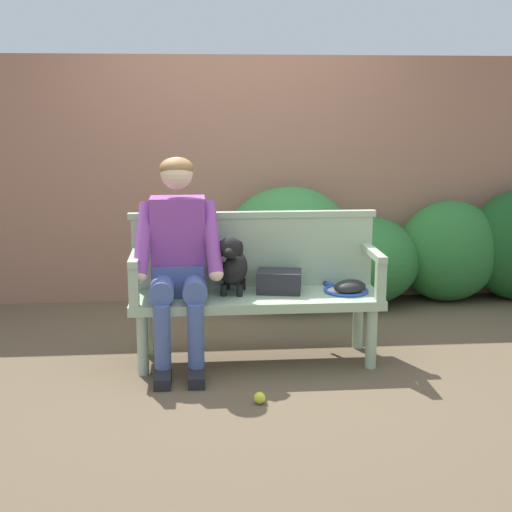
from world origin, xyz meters
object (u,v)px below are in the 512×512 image
object	(u,v)px
sports_bag	(279,281)
tennis_ball	(260,398)
dog_on_bench	(232,264)
person_seated	(178,254)
garden_bench	(256,303)
tennis_racket	(343,289)
baseball_glove	(350,287)

from	to	relation	value
sports_bag	tennis_ball	size ratio (longest dim) A/B	4.24
dog_on_bench	tennis_ball	bearing A→B (deg)	-80.89
person_seated	dog_on_bench	size ratio (longest dim) A/B	3.34
person_seated	dog_on_bench	bearing A→B (deg)	5.11
garden_bench	sports_bag	distance (m)	0.21
tennis_racket	baseball_glove	size ratio (longest dim) A/B	2.56
garden_bench	dog_on_bench	bearing A→B (deg)	172.83
dog_on_bench	baseball_glove	bearing A→B (deg)	-4.19
baseball_glove	tennis_ball	bearing A→B (deg)	-160.76
dog_on_bench	tennis_ball	size ratio (longest dim) A/B	5.97
dog_on_bench	tennis_racket	xyz separation A→B (m)	(0.72, 0.02, -0.19)
sports_bag	garden_bench	bearing A→B (deg)	-163.51
tennis_racket	sports_bag	xyz separation A→B (m)	(-0.42, 0.01, 0.06)
sports_bag	tennis_ball	bearing A→B (deg)	-104.79
tennis_ball	tennis_racket	bearing A→B (deg)	49.51
dog_on_bench	tennis_racket	distance (m)	0.75
tennis_racket	person_seated	bearing A→B (deg)	-177.34
sports_bag	person_seated	bearing A→B (deg)	-174.94
person_seated	tennis_ball	size ratio (longest dim) A/B	19.94
sports_bag	tennis_racket	bearing A→B (deg)	-1.02
baseball_glove	sports_bag	xyz separation A→B (m)	(-0.45, 0.08, 0.03)
tennis_ball	baseball_glove	bearing A→B (deg)	45.15
person_seated	tennis_racket	bearing A→B (deg)	2.66
person_seated	dog_on_bench	world-z (taller)	person_seated
person_seated	garden_bench	bearing A→B (deg)	1.35
tennis_racket	tennis_ball	world-z (taller)	tennis_racket
tennis_racket	tennis_ball	xyz separation A→B (m)	(-0.61, -0.71, -0.42)
dog_on_bench	sports_bag	xyz separation A→B (m)	(0.30, 0.03, -0.13)
sports_bag	tennis_ball	distance (m)	0.89
tennis_racket	baseball_glove	xyz separation A→B (m)	(0.03, -0.07, 0.04)
sports_bag	tennis_ball	world-z (taller)	sports_bag
person_seated	sports_bag	size ratio (longest dim) A/B	4.70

